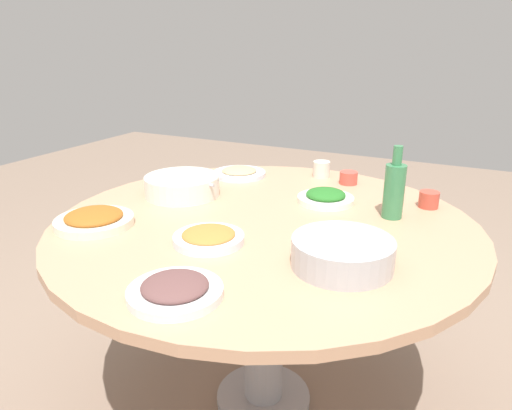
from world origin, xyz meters
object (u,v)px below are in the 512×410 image
tea_cup_near (429,200)px  tea_cup_side (348,178)px  dish_noodles (239,172)px  dish_eggplant (175,289)px  dish_stirfry (94,219)px  dish_tofu_braise (209,237)px  round_dining_table (264,251)px  green_bottle (394,189)px  soup_bowl (182,186)px  rice_bowl (343,252)px  tea_cup_far (322,169)px  dish_greens (326,197)px

tea_cup_near → tea_cup_side: bearing=155.5°
dish_noodles → dish_eggplant: 1.00m
dish_eggplant → dish_stirfry: bearing=153.4°
dish_stirfry → dish_tofu_braise: size_ratio=1.19×
round_dining_table → green_bottle: (0.36, 0.21, 0.21)m
soup_bowl → dish_eggplant: (0.41, -0.61, -0.02)m
round_dining_table → tea_cup_near: 0.60m
rice_bowl → dish_eggplant: (-0.30, -0.31, -0.02)m
dish_tofu_braise → tea_cup_far: bearing=85.1°
soup_bowl → dish_eggplant: 0.74m
dish_eggplant → green_bottle: 0.81m
soup_bowl → tea_cup_near: size_ratio=4.46×
dish_greens → tea_cup_far: 0.33m
dish_eggplant → tea_cup_far: (-0.02, 1.08, 0.02)m
dish_tofu_braise → soup_bowl: bearing=134.3°
dish_noodles → dish_stirfry: bearing=-101.0°
soup_bowl → tea_cup_near: bearing=17.8°
tea_cup_side → green_bottle: bearing=-52.5°
round_dining_table → dish_eggplant: bearing=-87.3°
dish_noodles → dish_tofu_braise: dish_tofu_braise is taller
dish_tofu_braise → tea_cup_near: (0.52, 0.60, 0.01)m
dish_greens → dish_eggplant: size_ratio=0.92×
green_bottle → tea_cup_side: (-0.23, 0.30, -0.07)m
rice_bowl → dish_stirfry: 0.78m
dish_tofu_braise → round_dining_table: bearing=74.3°
tea_cup_far → tea_cup_side: 0.14m
dish_greens → dish_eggplant: 0.78m
dish_stirfry → dish_noodles: dish_stirfry is taller
dish_greens → dish_noodles: bearing=159.2°
round_dining_table → soup_bowl: (-0.38, 0.09, 0.15)m
dish_stirfry → tea_cup_side: size_ratio=3.40×
rice_bowl → dish_eggplant: 0.43m
dish_greens → round_dining_table: bearing=-115.7°
dish_tofu_braise → rice_bowl: bearing=3.7°
dish_tofu_braise → dish_stirfry: bearing=-173.0°
dish_tofu_braise → dish_eggplant: bearing=-72.6°
dish_stirfry → tea_cup_near: bearing=35.2°
dish_eggplant → dish_greens: bearing=82.9°
dish_tofu_braise → dish_noodles: bearing=111.3°
dish_greens → dish_noodles: 0.47m
dish_greens → dish_stirfry: bearing=-137.2°
round_dining_table → dish_stirfry: size_ratio=5.61×
round_dining_table → tea_cup_near: size_ratio=20.11×
soup_bowl → tea_cup_far: bearing=50.4°
dish_noodles → dish_eggplant: dish_eggplant is taller
tea_cup_far → rice_bowl: bearing=-67.5°
dish_noodles → tea_cup_side: 0.46m
rice_bowl → soup_bowl: 0.77m
dish_greens → rice_bowl: bearing=-66.7°
round_dining_table → dish_noodles: 0.54m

